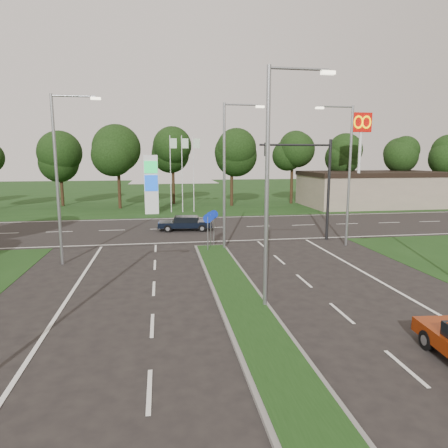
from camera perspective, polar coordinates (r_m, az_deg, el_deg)
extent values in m
plane|color=black|center=(10.60, 10.34, -23.74)|extent=(160.00, 160.00, 0.00)
cube|color=#163311|center=(63.67, -6.26, 4.26)|extent=(160.00, 50.00, 0.02)
cube|color=black|center=(32.99, -3.54, -0.59)|extent=(160.00, 12.00, 0.02)
cube|color=slate|center=(13.94, 4.73, -14.77)|extent=(2.00, 26.00, 0.12)
cube|color=gray|center=(51.08, 20.46, 4.68)|extent=(16.00, 9.00, 4.00)
cylinder|color=gray|center=(14.90, 6.13, 4.51)|extent=(0.16, 0.16, 9.00)
cylinder|color=gray|center=(15.49, 10.65, 20.96)|extent=(2.20, 0.10, 0.10)
cube|color=#FFF2CC|center=(15.86, 14.63, 20.18)|extent=(0.50, 0.22, 0.12)
cylinder|color=gray|center=(24.67, 0.03, 6.54)|extent=(0.16, 0.16, 9.00)
cylinder|color=gray|center=(25.03, 2.63, 16.66)|extent=(2.20, 0.10, 0.10)
cube|color=#FFF2CC|center=(25.26, 5.17, 16.34)|extent=(0.50, 0.22, 0.12)
cylinder|color=gray|center=(23.01, -22.75, 5.58)|extent=(0.16, 0.16, 9.00)
cylinder|color=gray|center=(22.95, -20.70, 16.73)|extent=(2.20, 0.10, 0.10)
cube|color=#FFF2CC|center=(22.76, -17.86, 16.69)|extent=(0.50, 0.22, 0.12)
cylinder|color=gray|center=(27.20, 17.46, 6.38)|extent=(0.16, 0.16, 9.00)
cylinder|color=gray|center=(26.88, 15.76, 15.83)|extent=(2.20, 0.10, 0.10)
cube|color=#FFF2CC|center=(26.43, 13.50, 15.82)|extent=(0.50, 0.22, 0.12)
cylinder|color=black|center=(28.86, 14.71, 4.67)|extent=(0.20, 0.20, 7.00)
cylinder|color=black|center=(27.86, 10.18, 11.05)|extent=(5.00, 0.14, 0.14)
cube|color=black|center=(27.27, 6.12, 10.55)|extent=(0.28, 0.28, 0.90)
sphere|color=#FF190C|center=(27.10, 6.23, 11.19)|extent=(0.20, 0.20, 0.20)
cylinder|color=gray|center=(24.44, -2.33, -1.54)|extent=(0.06, 0.06, 2.20)
cylinder|color=#0C26A5|center=(24.27, -2.35, 0.78)|extent=(0.56, 0.04, 0.56)
cylinder|color=gray|center=(25.45, -1.93, -1.09)|extent=(0.06, 0.06, 2.20)
cylinder|color=#0C26A5|center=(25.29, -1.94, 1.14)|extent=(0.56, 0.04, 0.56)
cylinder|color=gray|center=(26.17, -1.47, -0.79)|extent=(0.06, 0.06, 2.20)
cylinder|color=#0C26A5|center=(26.01, -1.48, 1.38)|extent=(0.56, 0.04, 0.56)
cube|color=silver|center=(41.43, -10.34, 5.52)|extent=(1.40, 0.30, 6.00)
cube|color=#0CA53F|center=(41.17, -10.43, 8.00)|extent=(1.30, 0.08, 1.20)
cube|color=#0C3FBF|center=(41.24, -10.36, 5.78)|extent=(1.30, 0.08, 1.60)
cylinder|color=silver|center=(42.38, -7.63, 7.03)|extent=(0.08, 0.08, 8.00)
cube|color=#B2D8B2|center=(42.37, -7.25, 11.37)|extent=(0.70, 0.02, 1.00)
cylinder|color=silver|center=(42.43, -6.00, 7.06)|extent=(0.08, 0.08, 8.00)
cube|color=#B2D8B2|center=(42.43, -5.60, 11.39)|extent=(0.70, 0.02, 1.00)
cylinder|color=silver|center=(42.51, -4.37, 7.09)|extent=(0.08, 0.08, 8.00)
cube|color=#B2D8B2|center=(42.52, -3.95, 11.41)|extent=(0.70, 0.02, 1.00)
cylinder|color=silver|center=(45.52, 18.74, 8.04)|extent=(0.30, 0.30, 10.00)
cube|color=#BF0C07|center=(45.65, 19.04, 13.56)|extent=(2.20, 0.35, 2.00)
torus|color=#FFC600|center=(45.25, 18.66, 13.62)|extent=(1.06, 0.16, 1.06)
torus|color=#FFC600|center=(45.67, 19.68, 13.53)|extent=(1.06, 0.16, 1.06)
cylinder|color=black|center=(48.56, -5.41, 5.25)|extent=(0.36, 0.36, 4.40)
sphere|color=black|center=(48.43, -5.49, 10.33)|extent=(6.00, 6.00, 6.00)
sphere|color=black|center=(48.28, -5.13, 11.53)|extent=(4.80, 4.80, 4.80)
cylinder|color=black|center=(14.04, 26.99, -14.58)|extent=(0.25, 0.62, 0.60)
cube|color=black|center=(31.92, -5.57, -0.01)|extent=(4.30, 2.07, 0.43)
cube|color=black|center=(31.85, -5.43, 0.71)|extent=(1.96, 1.61, 0.40)
cube|color=black|center=(31.82, -5.44, 1.07)|extent=(1.62, 1.49, 0.04)
cylinder|color=black|center=(31.26, -8.05, -0.69)|extent=(0.60, 0.24, 0.59)
cylinder|color=black|center=(32.78, -7.86, -0.21)|extent=(0.60, 0.24, 0.59)
cylinder|color=black|center=(31.18, -3.15, -0.63)|extent=(0.60, 0.24, 0.59)
cylinder|color=black|center=(32.71, -3.19, -0.16)|extent=(0.60, 0.24, 0.59)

